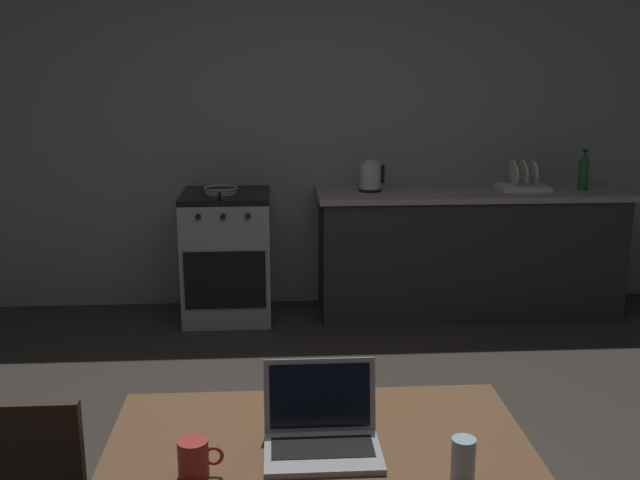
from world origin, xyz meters
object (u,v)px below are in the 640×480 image
Objects in this scene: dining_table at (320,480)px; laptop at (322,434)px; stove_oven at (227,256)px; drinking_glass at (463,460)px; electric_kettle at (370,177)px; bottle at (584,171)px; frying_pan at (221,190)px; dish_rack at (523,183)px; coffee_mug at (194,458)px.

laptop is (0.01, 0.04, 0.12)m from dining_table.
stove_oven reaches higher than drinking_glass.
electric_kettle is (0.55, 3.20, 0.22)m from laptop.
laptop is at bearing -122.94° from bottle.
laptop is 1.47× the size of electric_kettle.
frying_pan is 3.46m from drinking_glass.
drinking_glass is (0.83, -3.36, -0.12)m from frying_pan.
dining_table is 3.81m from bottle.
frying_pan is at bearing -137.39° from stove_oven.
bottle is at bearing 57.33° from dining_table.
bottle is at bearing -0.47° from frying_pan.
dish_rack is (2.08, 0.00, 0.49)m from stove_oven.
frying_pan is 1.21× the size of dish_rack.
dining_table is at bearing 158.02° from drinking_glass.
electric_kettle is at bearing 73.16° from laptop.
electric_kettle is 0.53× the size of frying_pan.
laptop is 3.21m from frying_pan.
bottle is 2.38× the size of drinking_glass.
dining_table is 9.98× the size of coffee_mug.
frying_pan is at bearing 103.89° from drinking_glass.
frying_pan reaches higher than coffee_mug.
dish_rack reaches higher than laptop.
drinking_glass reaches higher than coffee_mug.
bottle is 2.53m from frying_pan.
laptop is at bearing -81.96° from stove_oven.
stove_oven reaches higher than coffee_mug.
drinking_glass is at bearing -93.38° from electric_kettle.
laptop is 2.67× the size of drinking_glass.
coffee_mug is (-0.34, -0.12, 0.00)m from laptop.
electric_kettle is 0.76× the size of bottle.
stove_oven is 2.14m from dish_rack.
bottle reaches higher than frying_pan.
dining_table is 4.20× the size of bottle.
electric_kettle is at bearing 1.62° from frying_pan.
coffee_mug is at bearing -105.02° from electric_kettle.
drinking_glass is 0.35× the size of dish_rack.
dish_rack is at bearing 0.07° from stove_oven.
dish_rack is at bearing 69.27° from drinking_glass.
electric_kettle is 1.03m from frying_pan.
coffee_mug is 0.69m from drinking_glass.
laptop reaches higher than drinking_glass.
drinking_glass reaches higher than dining_table.
laptop is at bearing -117.02° from dish_rack.
electric_kettle reaches higher than coffee_mug.
stove_oven is 7.44× the size of drinking_glass.
coffee_mug is at bearing -87.55° from frying_pan.
bottle reaches higher than drinking_glass.
dish_rack is (1.63, 3.20, 0.16)m from laptop.
electric_kettle is at bearing 180.00° from dish_rack.
stove_oven is 3.50m from drinking_glass.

